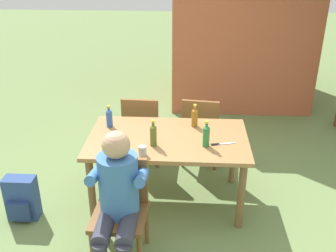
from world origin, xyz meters
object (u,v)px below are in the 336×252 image
object	(u,v)px
bottle_blue	(109,118)
person_in_white_shirt	(117,196)
dining_table	(168,145)
chair_far_left	(142,126)
brick_kiosk	(242,5)
cup_steel	(142,151)
bottle_green	(206,135)
bottle_olive	(153,135)
table_knife	(221,144)
cup_glass	(112,145)
chair_far_right	(201,127)
bottle_amber	(195,117)
backpack_by_near_side	(22,199)
chair_near_left	(121,205)

from	to	relation	value
bottle_blue	person_in_white_shirt	bearing A→B (deg)	-76.31
dining_table	chair_far_left	xyz separation A→B (m)	(-0.35, 0.76, -0.16)
dining_table	brick_kiosk	world-z (taller)	brick_kiosk
chair_far_left	cup_steel	distance (m)	1.18
chair_far_left	bottle_green	xyz separation A→B (m)	(0.71, -0.92, 0.36)
bottle_olive	table_knife	xyz separation A→B (m)	(0.63, 0.06, -0.11)
bottle_green	bottle_olive	bearing A→B (deg)	-178.36
bottle_olive	cup_glass	bearing A→B (deg)	-163.88
chair_far_right	chair_far_left	size ratio (longest dim) A/B	1.00
table_knife	brick_kiosk	world-z (taller)	brick_kiosk
chair_far_left	chair_far_right	bearing A→B (deg)	0.04
bottle_green	bottle_amber	distance (m)	0.44
dining_table	backpack_by_near_side	world-z (taller)	dining_table
chair_far_right	brick_kiosk	size ratio (longest dim) A/B	0.30
bottle_green	cup_steel	world-z (taller)	bottle_green
chair_near_left	bottle_olive	xyz separation A→B (m)	(0.22, 0.59, 0.36)
bottle_amber	table_knife	bearing A→B (deg)	-56.32
chair_far_right	bottle_amber	world-z (taller)	bottle_amber
chair_near_left	table_knife	size ratio (longest dim) A/B	3.66
chair_far_left	person_in_white_shirt	size ratio (longest dim) A/B	0.74
chair_far_left	person_in_white_shirt	distance (m)	1.64
person_in_white_shirt	bottle_olive	world-z (taller)	person_in_white_shirt
chair_near_left	cup_glass	distance (m)	0.59
chair_near_left	cup_steel	size ratio (longest dim) A/B	9.65
bottle_olive	backpack_by_near_side	distance (m)	1.43
table_knife	bottle_amber	bearing A→B (deg)	123.68
dining_table	backpack_by_near_side	distance (m)	1.51
person_in_white_shirt	bottle_green	world-z (taller)	person_in_white_shirt
chair_near_left	person_in_white_shirt	world-z (taller)	person_in_white_shirt
chair_far_left	brick_kiosk	distance (m)	2.99
dining_table	chair_near_left	bearing A→B (deg)	-114.44
chair_far_right	brick_kiosk	world-z (taller)	brick_kiosk
chair_far_right	bottle_olive	bearing A→B (deg)	-116.40
chair_far_right	bottle_amber	distance (m)	0.62
chair_far_left	bottle_olive	bearing A→B (deg)	-76.37
chair_near_left	cup_steel	xyz separation A→B (m)	(0.14, 0.39, 0.30)
person_in_white_shirt	dining_table	bearing A→B (deg)	68.16
dining_table	bottle_olive	distance (m)	0.30
dining_table	chair_far_left	size ratio (longest dim) A/B	1.78
dining_table	chair_far_right	bearing A→B (deg)	65.99
table_knife	backpack_by_near_side	xyz separation A→B (m)	(-1.90, -0.25, -0.53)
chair_far_right	table_knife	bearing A→B (deg)	-79.04
cup_steel	backpack_by_near_side	xyz separation A→B (m)	(-1.19, 0.00, -0.57)
chair_far_right	cup_steel	world-z (taller)	chair_far_right
chair_near_left	backpack_by_near_side	xyz separation A→B (m)	(-1.05, 0.39, -0.27)
cup_steel	backpack_by_near_side	world-z (taller)	cup_steel
cup_glass	table_knife	world-z (taller)	cup_glass
cup_glass	bottle_olive	bearing A→B (deg)	16.12
bottle_olive	cup_steel	distance (m)	0.22
dining_table	bottle_green	xyz separation A→B (m)	(0.36, -0.16, 0.20)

